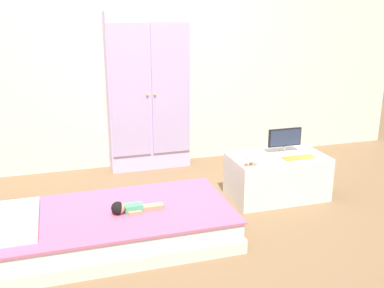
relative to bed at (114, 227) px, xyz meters
name	(u,v)px	position (x,y,z in m)	size (l,w,h in m)	color
ground_plane	(179,224)	(0.55, 0.15, -0.13)	(10.00, 10.00, 0.02)	brown
back_wall	(138,42)	(0.55, 1.72, 1.23)	(6.40, 0.05, 2.70)	silver
bed	(114,227)	(0.00, 0.00, 0.00)	(1.77, 0.93, 0.24)	silver
pillow	(14,221)	(-0.68, 0.00, 0.15)	(0.32, 0.67, 0.05)	silver
doll	(128,208)	(0.10, -0.05, 0.16)	(0.39, 0.13, 0.10)	#4CA375
wardrobe	(149,92)	(0.61, 1.56, 0.72)	(0.86, 0.26, 1.67)	silver
tv_stand	(277,177)	(1.55, 0.39, 0.08)	(0.87, 0.50, 0.40)	silver
tv_monitor	(285,138)	(1.66, 0.48, 0.42)	(0.33, 0.10, 0.23)	#99999E
rocking_horse_toy	(252,158)	(1.21, 0.23, 0.35)	(0.11, 0.04, 0.13)	#8E6642
book_orange	(291,158)	(1.62, 0.28, 0.29)	(0.14, 0.11, 0.01)	orange
book_yellow	(305,157)	(1.77, 0.28, 0.29)	(0.16, 0.10, 0.01)	gold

